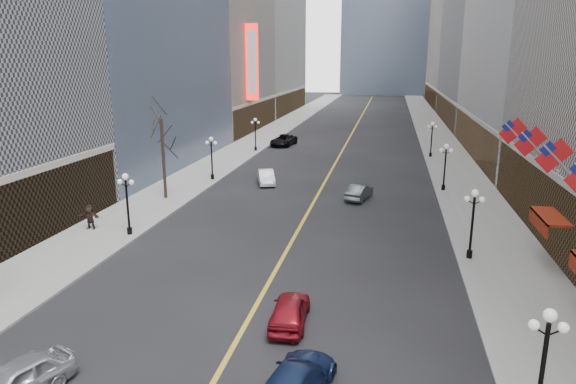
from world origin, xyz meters
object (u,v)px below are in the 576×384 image
at_px(streetlamp_east_0, 544,358).
at_px(streetlamp_east_3, 432,136).
at_px(streetlamp_east_1, 473,217).
at_px(streetlamp_west_1, 127,198).
at_px(car_nb_mid, 266,177).
at_px(car_sb_near, 296,382).
at_px(car_sb_mid, 290,310).
at_px(car_nb_near, 16,381).
at_px(car_sb_far, 359,192).
at_px(streetlamp_west_3, 255,131).
at_px(streetlamp_east_2, 445,162).
at_px(car_nb_far, 284,140).
at_px(streetlamp_west_2, 212,154).

bearing_deg(streetlamp_east_0, streetlamp_east_3, 90.00).
xyz_separation_m(streetlamp_east_1, streetlamp_west_1, (-23.60, 0.00, 0.00)).
xyz_separation_m(streetlamp_west_1, car_nb_mid, (5.93, 17.68, -2.18)).
bearing_deg(car_sb_near, car_nb_mid, -63.12).
distance_m(streetlamp_west_1, car_sb_mid, 17.43).
distance_m(car_nb_near, car_sb_far, 33.11).
distance_m(streetlamp_east_0, streetlamp_west_3, 57.10).
bearing_deg(streetlamp_east_3, car_sb_mid, -101.85).
distance_m(streetlamp_east_3, streetlamp_west_3, 23.60).
height_order(streetlamp_east_2, car_sb_near, streetlamp_east_2).
xyz_separation_m(streetlamp_east_2, car_nb_mid, (-17.67, -0.32, -2.18)).
relative_size(streetlamp_east_0, streetlamp_west_3, 1.00).
distance_m(streetlamp_east_0, streetlamp_east_1, 16.00).
bearing_deg(car_sb_far, car_nb_far, -51.49).
height_order(streetlamp_east_3, streetlamp_west_3, same).
xyz_separation_m(streetlamp_east_1, car_sb_near, (-8.40, -15.87, -2.17)).
height_order(streetlamp_east_2, streetlamp_west_2, same).
bearing_deg(streetlamp_east_1, car_nb_near, -136.44).
xyz_separation_m(streetlamp_west_1, streetlamp_west_3, (0.00, 36.00, 0.00)).
relative_size(streetlamp_east_2, car_nb_far, 0.76).
distance_m(streetlamp_east_1, streetlamp_west_1, 23.60).
relative_size(car_nb_near, car_nb_mid, 1.00).
distance_m(streetlamp_west_2, car_sb_mid, 31.61).
distance_m(car_sb_mid, car_sb_far, 23.80).
height_order(car_nb_far, car_sb_far, car_nb_far).
xyz_separation_m(streetlamp_west_1, car_sb_mid, (13.89, -10.32, -2.18)).
bearing_deg(streetlamp_west_2, streetlamp_west_3, 90.00).
distance_m(car_sb_near, car_sb_far, 29.29).
relative_size(car_sb_mid, car_sb_far, 1.00).
xyz_separation_m(car_sb_near, car_sb_mid, (-1.31, 5.56, -0.01)).
bearing_deg(streetlamp_east_3, streetlamp_east_1, -90.00).
bearing_deg(streetlamp_west_2, streetlamp_east_3, 37.33).
xyz_separation_m(streetlamp_east_0, car_nb_far, (-20.80, 57.67, -2.08)).
xyz_separation_m(streetlamp_east_0, streetlamp_west_3, (-23.60, 52.00, 0.00)).
relative_size(streetlamp_east_2, streetlamp_east_3, 1.00).
bearing_deg(streetlamp_west_1, streetlamp_west_2, 90.00).
bearing_deg(car_sb_mid, streetlamp_west_3, -76.02).
relative_size(streetlamp_east_1, car_nb_near, 1.03).
distance_m(streetlamp_west_2, car_sb_near, 37.19).
distance_m(streetlamp_west_2, car_nb_near, 36.24).
height_order(streetlamp_west_2, car_nb_mid, streetlamp_west_2).
bearing_deg(car_sb_far, streetlamp_west_1, 54.35).
xyz_separation_m(car_nb_mid, car_sb_far, (9.80, -4.27, -0.02)).
distance_m(streetlamp_east_1, streetlamp_east_3, 36.00).
bearing_deg(car_sb_far, car_nb_near, 84.67).
distance_m(streetlamp_east_2, streetlamp_west_2, 23.60).
bearing_deg(car_nb_near, streetlamp_east_0, 28.45).
relative_size(streetlamp_east_2, car_nb_near, 1.03).
relative_size(streetlamp_east_0, streetlamp_east_2, 1.00).
distance_m(streetlamp_east_2, car_nb_near, 40.53).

